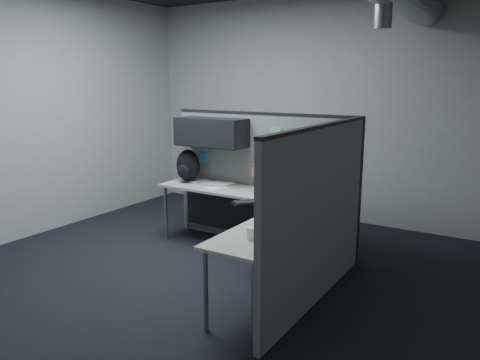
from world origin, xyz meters
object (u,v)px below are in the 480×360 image
Objects in this scene: desk at (254,209)px; backpack at (188,166)px; monitor at (319,178)px; keyboard at (255,202)px; phone at (273,227)px.

desk is 1.27m from backpack.
keyboard is (-0.54, -0.43, -0.25)m from monitor.
phone is (0.06, -1.14, -0.23)m from monitor.
monitor is 1.53× the size of backpack.
desk is 5.68× the size of backpack.
monitor reaches higher than desk.
monitor is at bearing 20.39° from desk.
monitor is at bearing 107.09° from phone.
phone is at bearing -51.78° from desk.
keyboard is 1.14× the size of backpack.
backpack is (-1.30, 0.53, 0.18)m from keyboard.
backpack is at bearing 163.76° from desk.
monitor is 0.73m from keyboard.
desk is 3.71× the size of monitor.
phone is 0.60× the size of backpack.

